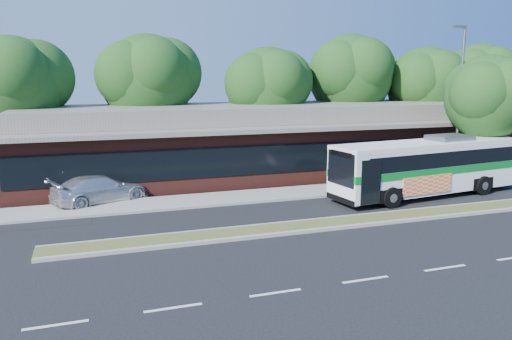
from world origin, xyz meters
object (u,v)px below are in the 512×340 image
object	(u,v)px
sedan	(100,189)
sidewalk_tree	(492,95)
lamp_post	(459,100)
transit_bus	(429,163)

from	to	relation	value
sedan	sidewalk_tree	distance (m)	22.43
lamp_post	sedan	bearing A→B (deg)	174.87
lamp_post	sidewalk_tree	xyz separation A→B (m)	(1.79, -0.58, 0.26)
sedan	sidewalk_tree	world-z (taller)	sidewalk_tree
lamp_post	sedan	world-z (taller)	lamp_post
transit_bus	lamp_post	bearing A→B (deg)	24.85
lamp_post	transit_bus	xyz separation A→B (m)	(-3.51, -2.19, -3.14)
sidewalk_tree	sedan	bearing A→B (deg)	173.78
lamp_post	sidewalk_tree	bearing A→B (deg)	-18.07
transit_bus	sidewalk_tree	size ratio (longest dim) A/B	1.53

